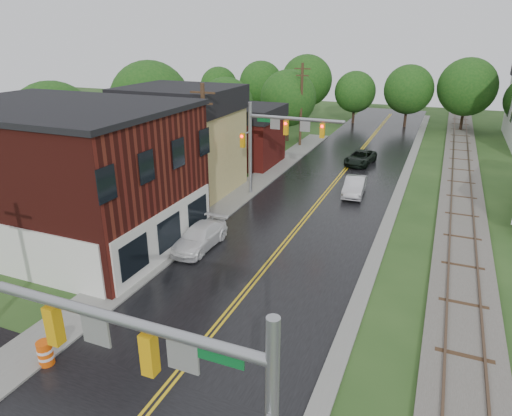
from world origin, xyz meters
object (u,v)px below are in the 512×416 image
Objects in this scene: traffic_signal_far at (276,134)px; pickup_white at (200,237)px; tree_left_a at (56,128)px; sedan_silver at (355,186)px; tree_left_e at (289,100)px; suv_dark at (360,158)px; brick_building at (65,175)px; construction_barrel at (45,353)px; tree_left_c at (227,107)px; tree_left_b at (151,104)px; utility_pole_b at (205,148)px; traffic_signal_near at (180,382)px; utility_pole_c at (301,104)px.

pickup_white is at bearing -96.04° from traffic_signal_far.
tree_left_a is 2.03× the size of sedan_silver.
suv_dark is at bearing -35.48° from tree_left_e.
pickup_white is (-1.07, -10.14, -4.30)m from traffic_signal_far.
brick_building is 12.63m from construction_barrel.
tree_left_a is 1.13× the size of tree_left_c.
tree_left_b reaches higher than pickup_white.
sedan_silver is (10.99, -16.08, -4.11)m from tree_left_e.
utility_pole_b reaches higher than traffic_signal_far.
utility_pole_b is 19.05m from suv_dark.
tree_left_e reaches higher than suv_dark.
construction_barrel is (-5.92, -33.44, -0.14)m from suv_dark.
sedan_silver is at bearing -5.93° from tree_left_b.
utility_pole_b is at bearing -85.10° from tree_left_e.
traffic_signal_near is at bearing -74.48° from traffic_signal_far.
brick_building is at bearing -112.30° from suv_dark.
pickup_white is at bearing 118.34° from traffic_signal_near.
tree_left_c is at bearing 113.03° from pickup_white.
sedan_silver is 14.58m from pickup_white.
pickup_white is at bearing -48.50° from tree_left_b.
tree_left_a is 1.06× the size of tree_left_e.
utility_pole_b reaches higher than pickup_white.
traffic_signal_far is 15.21m from tree_left_b.
traffic_signal_near is 1.55× the size of suv_dark.
brick_building is 1.95× the size of traffic_signal_near.
pickup_white is at bearing -68.00° from tree_left_c.
traffic_signal_far is 0.85× the size of tree_left_a.
tree_left_b is at bearing 161.19° from traffic_signal_far.
traffic_signal_near is 10.19m from construction_barrel.
utility_pole_c is 0.93× the size of tree_left_b.
tree_left_c is 7.41× the size of construction_barrel.
construction_barrel is at bearing -64.05° from tree_left_b.
tree_left_b reaches higher than tree_left_e.
tree_left_c is at bearing 144.10° from sedan_silver.
traffic_signal_near and traffic_signal_far have the same top height.
tree_left_b is at bearing -116.56° from tree_left_c.
tree_left_c is 35.74m from construction_barrel.
suv_dark is at bearing 65.51° from utility_pole_b.
tree_left_b is 9.39× the size of construction_barrel.
utility_pole_c is 1.90× the size of suv_dark.
traffic_signal_far is 6.01m from utility_pole_b.
utility_pole_b is 23.99m from tree_left_e.
tree_left_b reaches higher than sedan_silver.
traffic_signal_far is at bearing -51.18° from tree_left_c.
tree_left_e reaches higher than pickup_white.
sedan_silver is (-1.33, 27.82, -4.26)m from traffic_signal_near.
utility_pole_b is at bearing -123.68° from traffic_signal_far.
suv_dark is at bearing 69.84° from traffic_signal_far.
tree_left_b is 20.70m from pickup_white.
tree_left_b is 2.09× the size of pickup_white.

